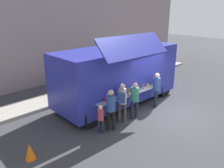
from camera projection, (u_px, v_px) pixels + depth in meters
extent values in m
plane|color=#38383D|center=(168.00, 113.00, 10.58)|extent=(60.00, 60.00, 0.00)
cube|color=#9E998E|center=(21.00, 109.00, 10.82)|extent=(28.00, 1.60, 0.15)
cube|color=#2A309F|center=(118.00, 73.00, 11.25)|extent=(6.59, 2.65, 2.55)
cube|color=#2A309F|center=(134.00, 46.00, 9.20)|extent=(3.61, 0.92, 0.84)
cube|color=black|center=(126.00, 75.00, 9.93)|extent=(3.41, 0.20, 1.15)
cube|color=#B7B7BC|center=(129.00, 95.00, 10.05)|extent=(3.59, 0.46, 0.05)
cylinder|color=red|center=(105.00, 100.00, 9.15)|extent=(0.07, 0.07, 0.22)
cylinder|color=green|center=(113.00, 98.00, 9.35)|extent=(0.07, 0.07, 0.23)
cylinder|color=green|center=(118.00, 96.00, 9.57)|extent=(0.07, 0.07, 0.18)
cylinder|color=black|center=(124.00, 93.00, 9.78)|extent=(0.08, 0.08, 0.25)
cylinder|color=orange|center=(128.00, 91.00, 10.04)|extent=(0.08, 0.08, 0.24)
cylinder|color=black|center=(135.00, 90.00, 10.19)|extent=(0.06, 0.06, 0.24)
cylinder|color=orange|center=(139.00, 89.00, 10.45)|extent=(0.08, 0.08, 0.18)
cylinder|color=orange|center=(143.00, 87.00, 10.65)|extent=(0.06, 0.06, 0.23)
cylinder|color=yellow|center=(148.00, 85.00, 10.87)|extent=(0.07, 0.07, 0.19)
cube|color=black|center=(157.00, 56.00, 13.18)|extent=(0.14, 2.09, 1.12)
cylinder|color=black|center=(135.00, 80.00, 14.01)|extent=(0.90, 0.28, 0.90)
cylinder|color=black|center=(164.00, 88.00, 12.52)|extent=(0.90, 0.28, 0.90)
cylinder|color=black|center=(63.00, 102.00, 10.70)|extent=(0.90, 0.28, 0.90)
cylinder|color=black|center=(91.00, 117.00, 9.21)|extent=(0.90, 0.28, 0.90)
cone|color=orange|center=(30.00, 152.00, 7.27)|extent=(0.36, 0.36, 0.55)
cylinder|color=#306036|center=(135.00, 71.00, 15.93)|extent=(0.60, 0.60, 0.89)
cylinder|color=#1E2537|center=(132.00, 110.00, 9.97)|extent=(0.13, 0.13, 0.81)
cylinder|color=#1E2537|center=(137.00, 109.00, 10.01)|extent=(0.13, 0.13, 0.81)
cylinder|color=#348467|center=(135.00, 94.00, 9.76)|extent=(0.34, 0.34, 0.62)
sphere|color=beige|center=(135.00, 85.00, 9.63)|extent=(0.23, 0.23, 0.23)
cylinder|color=#504540|center=(120.00, 112.00, 9.71)|extent=(0.13, 0.13, 0.84)
cylinder|color=#504540|center=(125.00, 112.00, 9.68)|extent=(0.13, 0.13, 0.84)
cylinder|color=beige|center=(122.00, 96.00, 9.46)|extent=(0.35, 0.35, 0.63)
sphere|color=beige|center=(123.00, 86.00, 9.32)|extent=(0.24, 0.24, 0.24)
cube|color=#2F4A8C|center=(122.00, 98.00, 9.20)|extent=(0.32, 0.34, 0.41)
cylinder|color=black|center=(108.00, 120.00, 9.01)|extent=(0.13, 0.13, 0.84)
cylinder|color=black|center=(114.00, 121.00, 8.96)|extent=(0.13, 0.13, 0.84)
cylinder|color=#2C4F8F|center=(111.00, 103.00, 8.75)|extent=(0.35, 0.35, 0.64)
sphere|color=tan|center=(111.00, 93.00, 8.61)|extent=(0.24, 0.24, 0.24)
cylinder|color=#1E2437|center=(155.00, 99.00, 11.05)|extent=(0.13, 0.13, 0.85)
cylinder|color=#1E2437|center=(156.00, 98.00, 11.25)|extent=(0.13, 0.13, 0.85)
cylinder|color=#2F5094|center=(157.00, 84.00, 10.91)|extent=(0.35, 0.35, 0.64)
sphere|color=beige|center=(157.00, 75.00, 10.77)|extent=(0.24, 0.24, 0.24)
cylinder|color=#1F2337|center=(99.00, 126.00, 8.81)|extent=(0.09, 0.09, 0.57)
cylinder|color=#1F2337|center=(103.00, 127.00, 8.78)|extent=(0.09, 0.09, 0.57)
cylinder|color=#B63A45|center=(101.00, 115.00, 8.63)|extent=(0.24, 0.24, 0.43)
sphere|color=beige|center=(100.00, 108.00, 8.54)|extent=(0.16, 0.16, 0.16)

